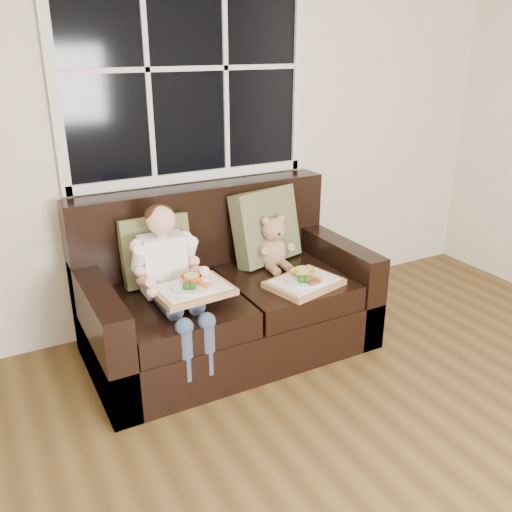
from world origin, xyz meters
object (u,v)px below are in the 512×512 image
loveseat (225,300)px  child (169,270)px  teddy_bear (273,246)px  tray_right (304,281)px  tray_left (193,288)px

loveseat → child: (-0.38, -0.12, 0.32)m
loveseat → child: 0.51m
child → teddy_bear: size_ratio=2.31×
child → tray_right: (0.76, -0.20, -0.15)m
tray_right → teddy_bear: bearing=77.8°
teddy_bear → loveseat: bearing=-169.9°
tray_left → tray_right: size_ratio=0.89×
tray_right → loveseat: bearing=126.2°
child → tray_left: size_ratio=1.92×
teddy_bear → tray_right: 0.37m
loveseat → tray_left: loveseat is taller
child → tray_right: child is taller
loveseat → tray_left: 0.50m
loveseat → teddy_bear: loveseat is taller
tray_right → child: bearing=151.5°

